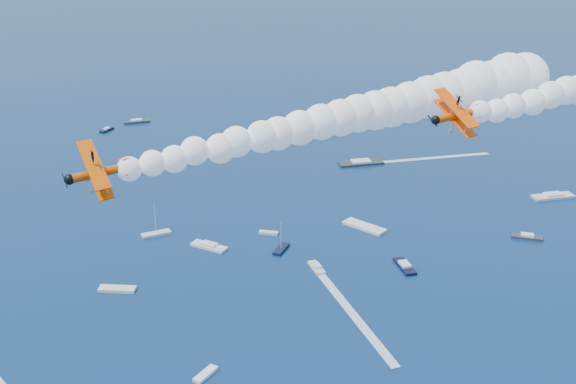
# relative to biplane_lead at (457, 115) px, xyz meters

# --- Properties ---
(biplane_lead) EXTENTS (10.71, 11.20, 7.60)m
(biplane_lead) POSITION_rel_biplane_lead_xyz_m (0.00, 0.00, 0.00)
(biplane_lead) COLOR #FA4905
(biplane_trail) EXTENTS (11.41, 11.82, 7.98)m
(biplane_trail) POSITION_rel_biplane_lead_xyz_m (-36.00, -20.62, -3.06)
(biplane_trail) COLOR #D64A04
(smoke_trail_trail) EXTENTS (63.78, 63.00, 11.14)m
(smoke_trail_trail) POSITION_rel_biplane_lead_xyz_m (-12.83, -1.09, -0.75)
(smoke_trail_trail) COLOR white
(spectator_boats) EXTENTS (223.74, 161.61, 0.70)m
(spectator_boats) POSITION_rel_biplane_lead_xyz_m (-22.10, 89.11, -58.30)
(spectator_boats) COLOR #2A2F38
(spectator_boats) RESTS_ON ground
(boat_wakes) EXTENTS (107.27, 161.13, 0.04)m
(boat_wakes) POSITION_rel_biplane_lead_xyz_m (-36.33, 69.95, -58.62)
(boat_wakes) COLOR white
(boat_wakes) RESTS_ON ground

